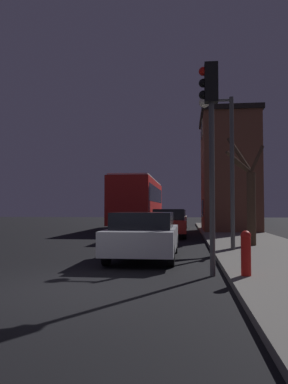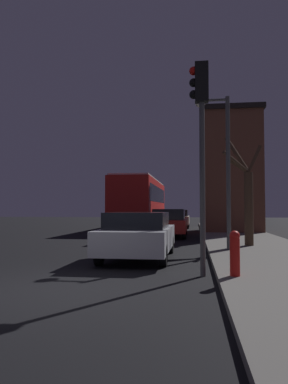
% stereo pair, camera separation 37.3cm
% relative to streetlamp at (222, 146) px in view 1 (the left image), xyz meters
% --- Properties ---
extents(ground_plane, '(120.00, 120.00, 0.00)m').
position_rel_streetlamp_xyz_m(ground_plane, '(-3.41, -5.95, -3.57)').
color(ground_plane, black).
extents(brick_building, '(3.59, 5.59, 7.47)m').
position_rel_streetlamp_xyz_m(brick_building, '(1.51, 12.01, 0.32)').
color(brick_building, brown).
rests_on(brick_building, sidewalk).
extents(streetlamp, '(1.16, 0.37, 5.13)m').
position_rel_streetlamp_xyz_m(streetlamp, '(0.00, 0.00, 0.00)').
color(streetlamp, '#4C4C4C').
rests_on(streetlamp, sidewalk).
extents(traffic_light, '(0.43, 0.24, 4.77)m').
position_rel_streetlamp_xyz_m(traffic_light, '(-0.66, -4.22, -0.17)').
color(traffic_light, '#4C4C4C').
rests_on(traffic_light, ground).
extents(bare_tree, '(1.56, 1.23, 4.14)m').
position_rel_streetlamp_xyz_m(bare_tree, '(1.11, 1.62, -1.62)').
color(bare_tree, '#473323').
rests_on(bare_tree, sidewalk).
extents(bus, '(2.58, 11.44, 3.58)m').
position_rel_streetlamp_xyz_m(bus, '(-4.66, 14.32, -1.44)').
color(bus, red).
rests_on(bus, ground).
extents(car_near_lane, '(1.87, 4.52, 1.38)m').
position_rel_streetlamp_xyz_m(car_near_lane, '(-2.45, -1.56, -2.85)').
color(car_near_lane, '#B7BABF').
rests_on(car_near_lane, ground).
extents(car_mid_lane, '(1.77, 4.74, 1.47)m').
position_rel_streetlamp_xyz_m(car_mid_lane, '(-2.11, 7.29, -2.81)').
color(car_mid_lane, '#B21E19').
rests_on(car_mid_lane, ground).
extents(car_far_lane, '(1.77, 4.00, 1.41)m').
position_rel_streetlamp_xyz_m(car_far_lane, '(-2.09, 16.83, -2.83)').
color(car_far_lane, beige).
rests_on(car_far_lane, ground).
extents(fire_hydrant, '(0.21, 0.21, 0.91)m').
position_rel_streetlamp_xyz_m(fire_hydrant, '(-0.01, -4.87, -2.96)').
color(fire_hydrant, red).
rests_on(fire_hydrant, sidewalk).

